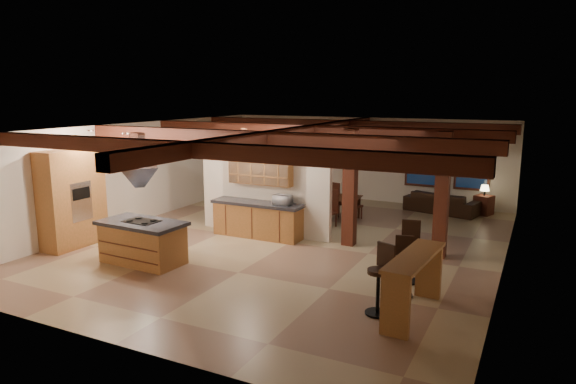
% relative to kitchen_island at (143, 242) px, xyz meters
% --- Properties ---
extents(ground, '(12.00, 12.00, 0.00)m').
position_rel_kitchen_island_xyz_m(ground, '(2.25, 2.86, -0.48)').
color(ground, tan).
rests_on(ground, ground).
extents(room_walls, '(12.00, 12.00, 12.00)m').
position_rel_kitchen_island_xyz_m(room_walls, '(2.25, 2.86, 1.30)').
color(room_walls, white).
rests_on(room_walls, ground).
extents(ceiling_beams, '(10.00, 12.00, 0.28)m').
position_rel_kitchen_island_xyz_m(ceiling_beams, '(2.25, 2.86, 2.28)').
color(ceiling_beams, '#431B10').
rests_on(ceiling_beams, room_walls).
extents(timber_posts, '(2.50, 0.30, 2.90)m').
position_rel_kitchen_island_xyz_m(timber_posts, '(4.75, 3.36, 1.28)').
color(timber_posts, '#431B10').
rests_on(timber_posts, ground).
extents(partition_wall, '(3.80, 0.18, 2.20)m').
position_rel_kitchen_island_xyz_m(partition_wall, '(1.25, 3.36, 0.62)').
color(partition_wall, white).
rests_on(partition_wall, ground).
extents(pantry_cabinet, '(0.67, 1.60, 2.40)m').
position_rel_kitchen_island_xyz_m(pantry_cabinet, '(-2.42, 0.26, 0.72)').
color(pantry_cabinet, '#AC6537').
rests_on(pantry_cabinet, ground).
extents(back_counter, '(2.50, 0.66, 0.94)m').
position_rel_kitchen_island_xyz_m(back_counter, '(1.25, 2.97, -0.01)').
color(back_counter, '#AC6537').
rests_on(back_counter, ground).
extents(upper_display_cabinet, '(1.80, 0.36, 0.95)m').
position_rel_kitchen_island_xyz_m(upper_display_cabinet, '(1.25, 3.17, 1.37)').
color(upper_display_cabinet, '#AC6537').
rests_on(upper_display_cabinet, partition_wall).
extents(range_hood, '(1.10, 1.10, 1.40)m').
position_rel_kitchen_island_xyz_m(range_hood, '(0.00, 0.00, 1.30)').
color(range_hood, silver).
rests_on(range_hood, room_walls).
extents(back_windows, '(2.70, 0.07, 1.70)m').
position_rel_kitchen_island_xyz_m(back_windows, '(5.05, 8.79, 1.02)').
color(back_windows, '#431B10').
rests_on(back_windows, room_walls).
extents(framed_art, '(0.65, 0.05, 0.85)m').
position_rel_kitchen_island_xyz_m(framed_art, '(0.75, 8.80, 1.22)').
color(framed_art, '#431B10').
rests_on(framed_art, room_walls).
extents(recessed_cans, '(3.16, 2.46, 0.03)m').
position_rel_kitchen_island_xyz_m(recessed_cans, '(-0.29, 0.93, 2.39)').
color(recessed_cans, silver).
rests_on(recessed_cans, room_walls).
extents(kitchen_island, '(1.98, 1.11, 0.96)m').
position_rel_kitchen_island_xyz_m(kitchen_island, '(0.00, 0.00, 0.00)').
color(kitchen_island, '#AC6537').
rests_on(kitchen_island, ground).
extents(dining_table, '(2.07, 1.25, 0.70)m').
position_rel_kitchen_island_xyz_m(dining_table, '(2.12, 5.53, -0.13)').
color(dining_table, '#432010').
rests_on(dining_table, ground).
extents(sofa, '(2.40, 1.39, 0.66)m').
position_rel_kitchen_island_xyz_m(sofa, '(5.09, 7.98, -0.16)').
color(sofa, black).
rests_on(sofa, ground).
extents(microwave, '(0.48, 0.34, 0.25)m').
position_rel_kitchen_island_xyz_m(microwave, '(1.99, 2.97, 0.58)').
color(microwave, silver).
rests_on(microwave, back_counter).
extents(bar_counter, '(0.67, 2.07, 1.07)m').
position_rel_kitchen_island_xyz_m(bar_counter, '(6.03, -0.09, 0.24)').
color(bar_counter, '#AC6537').
rests_on(bar_counter, ground).
extents(side_table, '(0.62, 0.62, 0.60)m').
position_rel_kitchen_island_xyz_m(side_table, '(6.31, 8.31, -0.18)').
color(side_table, '#431B10').
rests_on(side_table, ground).
extents(table_lamp, '(0.28, 0.28, 0.33)m').
position_rel_kitchen_island_xyz_m(table_lamp, '(6.31, 8.31, 0.35)').
color(table_lamp, black).
rests_on(table_lamp, side_table).
extents(bar_stool_a, '(0.46, 0.47, 1.22)m').
position_rel_kitchen_island_xyz_m(bar_stool_a, '(5.50, -0.28, 0.14)').
color(bar_stool_a, black).
rests_on(bar_stool_a, ground).
extents(bar_stool_b, '(0.40, 0.41, 1.12)m').
position_rel_kitchen_island_xyz_m(bar_stool_b, '(5.66, 0.70, 0.09)').
color(bar_stool_b, black).
rests_on(bar_stool_b, ground).
extents(bar_stool_c, '(0.44, 0.45, 1.24)m').
position_rel_kitchen_island_xyz_m(bar_stool_c, '(5.60, 1.49, 0.14)').
color(bar_stool_c, black).
rests_on(bar_stool_c, ground).
extents(dining_chairs, '(2.02, 2.02, 1.06)m').
position_rel_kitchen_island_xyz_m(dining_chairs, '(2.12, 5.53, 0.06)').
color(dining_chairs, '#431B10').
rests_on(dining_chairs, ground).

